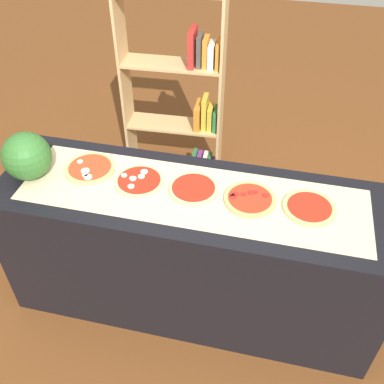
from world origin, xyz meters
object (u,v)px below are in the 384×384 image
object	(u,v)px
pizza_pepperoni_3	(250,199)
pizza_plain_4	(309,208)
watermelon	(27,156)
pizza_mozzarella_1	(139,181)
pizza_plain_2	(193,189)
pizza_mozzarella_0	(90,168)
bookshelf	(185,103)

from	to	relation	value
pizza_pepperoni_3	pizza_plain_4	size ratio (longest dim) A/B	1.01
pizza_pepperoni_3	watermelon	size ratio (longest dim) A/B	1.03
pizza_mozzarella_1	pizza_pepperoni_3	bearing A→B (deg)	-0.98
pizza_pepperoni_3	watermelon	distance (m)	1.20
pizza_plain_2	pizza_mozzarella_0	bearing A→B (deg)	176.24
pizza_plain_2	pizza_pepperoni_3	world-z (taller)	same
pizza_mozzarella_1	pizza_plain_4	size ratio (longest dim) A/B	1.00
pizza_plain_2	pizza_plain_4	world-z (taller)	pizza_plain_2
bookshelf	pizza_plain_2	bearing A→B (deg)	-74.07
pizza_pepperoni_3	pizza_mozzarella_0	bearing A→B (deg)	176.83
pizza_plain_4	pizza_plain_2	bearing A→B (deg)	179.35
pizza_mozzarella_0	pizza_plain_4	distance (m)	1.20
pizza_mozzarella_1	watermelon	bearing A→B (deg)	-172.93
pizza_plain_4	bookshelf	distance (m)	1.50
pizza_pepperoni_3	pizza_plain_4	xyz separation A→B (m)	(0.30, 0.00, -0.00)
pizza_mozzarella_0	pizza_pepperoni_3	bearing A→B (deg)	-3.17
pizza_mozzarella_0	bookshelf	world-z (taller)	bookshelf
pizza_plain_2	bookshelf	size ratio (longest dim) A/B	0.17
pizza_mozzarella_0	pizza_mozzarella_1	bearing A→B (deg)	-7.52
pizza_plain_4	pizza_pepperoni_3	bearing A→B (deg)	-179.31
pizza_plain_2	pizza_mozzarella_1	bearing A→B (deg)	-179.98
pizza_plain_4	pizza_mozzarella_1	bearing A→B (deg)	179.58
pizza_mozzarella_0	bookshelf	distance (m)	1.17
pizza_mozzarella_1	pizza_plain_4	distance (m)	0.90
pizza_mozzarella_0	bookshelf	bearing A→B (deg)	76.63
pizza_plain_2	watermelon	bearing A→B (deg)	-175.29
watermelon	bookshelf	distance (m)	1.39
pizza_pepperoni_3	watermelon	world-z (taller)	watermelon
pizza_plain_4	watermelon	bearing A→B (deg)	-177.44
pizza_mozzarella_0	pizza_mozzarella_1	world-z (taller)	pizza_mozzarella_0
pizza_mozzarella_0	watermelon	distance (m)	0.33
watermelon	bookshelf	bearing A→B (deg)	65.66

